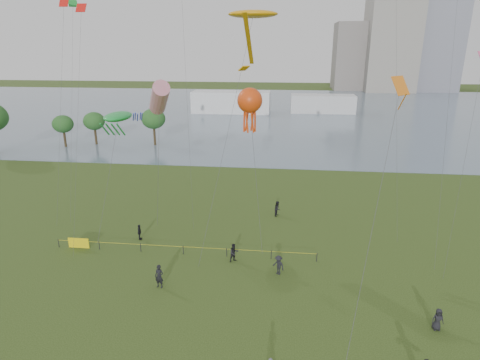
# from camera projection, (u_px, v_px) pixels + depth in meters

# --- Properties ---
(ground_plane) EXTENTS (400.00, 400.00, 0.00)m
(ground_plane) POSITION_uv_depth(u_px,v_px,m) (222.00, 354.00, 24.68)
(ground_plane) COLOR #243711
(lake) EXTENTS (400.00, 120.00, 0.08)m
(lake) POSITION_uv_depth(u_px,v_px,m) (274.00, 111.00, 118.97)
(lake) COLOR slate
(lake) RESTS_ON ground_plane
(building_mid) EXTENTS (20.00, 20.00, 38.00)m
(building_mid) POSITION_uv_depth(u_px,v_px,m) (390.00, 44.00, 166.59)
(building_mid) COLOR gray
(building_mid) RESTS_ON ground_plane
(building_low) EXTENTS (16.00, 18.00, 28.00)m
(building_low) POSITION_uv_depth(u_px,v_px,m) (353.00, 56.00, 175.30)
(building_low) COLOR slate
(building_low) RESTS_ON ground_plane
(pavilion_left) EXTENTS (22.00, 8.00, 6.00)m
(pavilion_left) POSITION_uv_depth(u_px,v_px,m) (231.00, 102.00, 114.58)
(pavilion_left) COLOR silver
(pavilion_left) RESTS_ON ground_plane
(pavilion_right) EXTENTS (18.00, 7.00, 5.00)m
(pavilion_right) POSITION_uv_depth(u_px,v_px,m) (323.00, 104.00, 114.82)
(pavilion_right) COLOR silver
(pavilion_right) RESTS_ON ground_plane
(trees) EXTENTS (31.05, 15.82, 9.13)m
(trees) POSITION_uv_depth(u_px,v_px,m) (37.00, 119.00, 70.97)
(trees) COLOR #322717
(trees) RESTS_ON ground_plane
(fence) EXTENTS (24.07, 0.07, 1.05)m
(fence) POSITION_uv_depth(u_px,v_px,m) (118.00, 245.00, 37.04)
(fence) COLOR black
(fence) RESTS_ON ground_plane
(spectator_a) EXTENTS (1.04, 0.99, 1.69)m
(spectator_a) POSITION_uv_depth(u_px,v_px,m) (234.00, 253.00, 35.08)
(spectator_a) COLOR black
(spectator_a) RESTS_ON ground_plane
(spectator_b) EXTENTS (1.24, 1.17, 1.69)m
(spectator_b) POSITION_uv_depth(u_px,v_px,m) (278.00, 265.00, 33.10)
(spectator_b) COLOR black
(spectator_b) RESTS_ON ground_plane
(spectator_c) EXTENTS (0.56, 0.98, 1.58)m
(spectator_c) POSITION_uv_depth(u_px,v_px,m) (139.00, 232.00, 39.10)
(spectator_c) COLOR black
(spectator_c) RESTS_ON ground_plane
(spectator_d) EXTENTS (0.80, 0.56, 1.57)m
(spectator_d) POSITION_uv_depth(u_px,v_px,m) (438.00, 319.00, 26.60)
(spectator_d) COLOR black
(spectator_d) RESTS_ON ground_plane
(spectator_f) EXTENTS (0.77, 0.58, 1.93)m
(spectator_f) POSITION_uv_depth(u_px,v_px,m) (159.00, 276.00, 31.24)
(spectator_f) COLOR black
(spectator_f) RESTS_ON ground_plane
(spectator_g) EXTENTS (0.87, 0.99, 1.71)m
(spectator_g) POSITION_uv_depth(u_px,v_px,m) (278.00, 209.00, 44.64)
(spectator_g) COLOR black
(spectator_g) RESTS_ON ground_plane
(kite_stingray) EXTENTS (6.01, 11.98, 21.26)m
(kite_stingray) POSITION_uv_depth(u_px,v_px,m) (253.00, 15.00, 37.30)
(kite_stingray) COLOR #3F3F42
(kite_windsock) EXTENTS (4.14, 4.93, 15.22)m
(kite_windsock) POSITION_uv_depth(u_px,v_px,m) (159.00, 98.00, 37.68)
(kite_windsock) COLOR #3F3F42
(kite_creature) EXTENTS (2.46, 8.04, 11.76)m
(kite_creature) POSITION_uv_depth(u_px,v_px,m) (118.00, 117.00, 40.28)
(kite_creature) COLOR #3F3F42
(kite_octopus) EXTENTS (2.77, 5.23, 14.50)m
(kite_octopus) POSITION_uv_depth(u_px,v_px,m) (250.00, 101.00, 36.44)
(kite_octopus) COLOR #3F3F42
(kite_delta) EXTENTS (5.50, 13.79, 16.06)m
(kite_delta) POSITION_uv_depth(u_px,v_px,m) (398.00, 98.00, 27.58)
(kite_delta) COLOR #3F3F42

